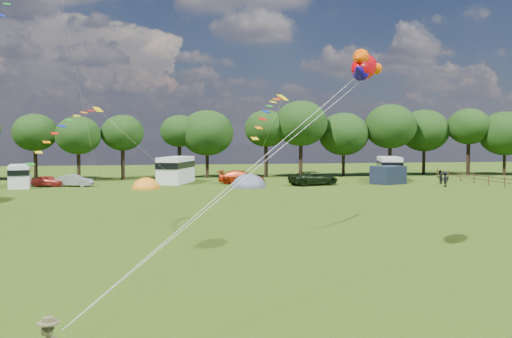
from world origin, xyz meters
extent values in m
plane|color=black|center=(0.00, 0.00, 0.00)|extent=(180.00, 180.00, 0.00)
cylinder|color=black|center=(-20.03, 56.31, 1.95)|extent=(0.47, 0.47, 3.90)
ellipsoid|color=black|center=(-20.03, 56.31, 6.00)|extent=(5.58, 5.58, 4.74)
cylinder|color=black|center=(-14.36, 53.27, 1.78)|extent=(0.44, 0.44, 3.56)
ellipsoid|color=black|center=(-14.36, 53.27, 5.64)|extent=(5.56, 5.56, 4.73)
cylinder|color=black|center=(-9.09, 54.23, 1.98)|extent=(0.47, 0.47, 3.95)
ellipsoid|color=black|center=(-9.09, 54.23, 5.95)|extent=(5.33, 5.33, 4.53)
cylinder|color=black|center=(-1.92, 56.03, 2.17)|extent=(0.50, 0.50, 4.33)
ellipsoid|color=black|center=(-1.92, 56.03, 6.19)|extent=(4.95, 4.95, 4.21)
cylinder|color=black|center=(1.70, 55.56, 1.66)|extent=(0.43, 0.43, 3.31)
ellipsoid|color=black|center=(1.70, 55.56, 5.95)|extent=(7.03, 7.03, 5.98)
cylinder|color=black|center=(9.66, 55.80, 2.18)|extent=(0.50, 0.50, 4.36)
ellipsoid|color=black|center=(9.66, 55.80, 6.56)|extent=(5.84, 5.84, 4.97)
cylinder|color=black|center=(14.25, 54.92, 2.27)|extent=(0.51, 0.51, 4.55)
ellipsoid|color=black|center=(14.25, 54.92, 7.23)|extent=(7.15, 7.15, 6.08)
cylinder|color=black|center=(20.49, 55.63, 1.61)|extent=(0.42, 0.42, 3.21)
ellipsoid|color=black|center=(20.49, 55.63, 5.80)|extent=(6.90, 6.90, 5.86)
cylinder|color=black|center=(26.98, 54.96, 2.09)|extent=(0.48, 0.48, 4.17)
ellipsoid|color=black|center=(26.98, 54.96, 6.86)|extent=(7.16, 7.16, 6.09)
cylinder|color=black|center=(32.97, 56.89, 1.83)|extent=(0.45, 0.45, 3.66)
ellipsoid|color=black|center=(32.97, 56.89, 6.31)|extent=(7.05, 7.05, 5.99)
cylinder|color=black|center=(38.41, 54.37, 2.32)|extent=(0.52, 0.52, 4.65)
ellipsoid|color=black|center=(38.41, 54.37, 6.88)|extent=(5.96, 5.96, 5.06)
cylinder|color=black|center=(43.16, 53.04, 1.59)|extent=(0.42, 0.42, 3.19)
ellipsoid|color=black|center=(43.16, 53.04, 5.89)|extent=(7.23, 7.23, 6.14)
cylinder|color=#472D19|center=(32.00, 36.00, 0.60)|extent=(0.12, 0.12, 1.20)
cylinder|color=#472D19|center=(32.00, 39.00, 0.60)|extent=(0.12, 0.12, 1.20)
cylinder|color=#472D19|center=(32.00, 37.50, 0.95)|extent=(0.08, 3.00, 0.08)
cylinder|color=#472D19|center=(32.00, 37.50, 0.55)|extent=(0.08, 3.00, 0.08)
cylinder|color=#472D19|center=(32.00, 42.00, 0.60)|extent=(0.12, 0.12, 1.20)
cylinder|color=#472D19|center=(32.00, 40.50, 0.95)|extent=(0.08, 3.00, 0.08)
cylinder|color=#472D19|center=(32.00, 40.50, 0.55)|extent=(0.08, 3.00, 0.08)
cylinder|color=#472D19|center=(32.00, 45.00, 0.60)|extent=(0.12, 0.12, 1.20)
cylinder|color=#472D19|center=(32.00, 43.50, 0.95)|extent=(0.08, 3.00, 0.08)
cylinder|color=#472D19|center=(32.00, 43.50, 0.55)|extent=(0.08, 3.00, 0.08)
cylinder|color=#472D19|center=(32.00, 48.00, 0.60)|extent=(0.12, 0.12, 1.20)
cylinder|color=#472D19|center=(32.00, 46.50, 0.95)|extent=(0.08, 3.00, 0.08)
cylinder|color=#472D19|center=(32.00, 46.50, 0.55)|extent=(0.08, 3.00, 0.08)
cylinder|color=#472D19|center=(32.00, 51.00, 0.60)|extent=(0.12, 0.12, 1.20)
cylinder|color=#472D19|center=(32.00, 49.50, 0.95)|extent=(0.08, 3.00, 0.08)
cylinder|color=#472D19|center=(32.00, 49.50, 0.55)|extent=(0.08, 3.00, 0.08)
imported|color=maroon|center=(-16.60, 45.85, 0.63)|extent=(4.06, 2.69, 1.26)
imported|color=gray|center=(-13.83, 45.40, 0.67)|extent=(4.00, 2.28, 1.33)
imported|color=#A02408|center=(4.79, 45.30, 0.78)|extent=(5.65, 4.13, 1.56)
imported|color=black|center=(12.62, 42.60, 0.78)|extent=(6.20, 3.88, 1.57)
cube|color=white|center=(-19.45, 45.24, 1.22)|extent=(2.84, 5.16, 2.45)
cube|color=black|center=(-19.45, 45.24, 1.72)|extent=(2.90, 5.27, 0.58)
cylinder|color=black|center=(-19.21, 43.72, 0.34)|extent=(0.72, 0.36, 0.69)
cylinder|color=black|center=(-19.70, 46.76, 0.34)|extent=(0.72, 0.36, 0.69)
cube|color=white|center=(-2.66, 47.95, 1.55)|extent=(4.71, 6.74, 3.10)
cube|color=black|center=(-2.66, 47.95, 2.18)|extent=(4.81, 6.87, 0.73)
cylinder|color=black|center=(-3.37, 46.13, 0.44)|extent=(0.93, 0.62, 0.87)
cylinder|color=black|center=(-1.95, 49.77, 0.44)|extent=(0.93, 0.62, 0.87)
cube|color=silver|center=(23.66, 47.27, 1.47)|extent=(4.04, 6.35, 2.94)
cube|color=black|center=(23.66, 47.27, 2.07)|extent=(4.12, 6.48, 0.70)
cylinder|color=black|center=(23.15, 45.48, 0.41)|extent=(0.88, 0.52, 0.83)
cylinder|color=black|center=(24.17, 49.05, 0.41)|extent=(0.88, 0.52, 0.83)
ellipsoid|color=orange|center=(-6.01, 41.31, 0.02)|extent=(2.89, 3.33, 2.38)
cylinder|color=orange|center=(-6.01, 41.31, 0.04)|extent=(3.04, 3.04, 0.08)
ellipsoid|color=#50586B|center=(4.99, 41.34, 0.02)|extent=(3.67, 4.22, 2.87)
cylinder|color=#50586B|center=(4.99, 41.34, 0.04)|extent=(3.86, 3.86, 0.08)
cube|color=#182132|center=(21.58, 42.73, 1.04)|extent=(4.14, 3.83, 2.08)
ellipsoid|color=#D10207|center=(4.62, 5.57, 8.78)|extent=(2.44, 3.04, 1.68)
ellipsoid|color=orange|center=(4.62, 5.57, 8.65)|extent=(1.51, 1.90, 0.92)
cone|color=#F75200|center=(3.96, 4.49, 9.05)|extent=(1.16, 1.26, 0.88)
cone|color=#1303A3|center=(3.96, 4.49, 8.52)|extent=(1.16, 1.26, 0.88)
cone|color=#1303A3|center=(4.67, 5.64, 9.33)|extent=(0.96, 0.91, 0.75)
sphere|color=white|center=(4.89, 6.58, 8.94)|extent=(0.28, 0.28, 0.28)
sphere|color=black|center=(4.89, 6.67, 8.94)|extent=(0.14, 0.14, 0.14)
cube|color=#198C1E|center=(-15.01, 23.00, 14.78)|extent=(0.49, 0.32, 0.15)
cube|color=#0C1EB2|center=(-15.28, 22.51, 13.87)|extent=(0.49, 0.32, 0.16)
cube|color=#FFC800|center=(-8.77, 21.01, 7.43)|extent=(0.75, 0.76, 0.36)
cube|color=red|center=(-9.18, 20.56, 7.32)|extent=(0.50, 0.54, 0.10)
cube|color=orange|center=(-9.58, 20.11, 7.17)|extent=(0.50, 0.54, 0.11)
cube|color=yellow|center=(-9.99, 19.66, 6.94)|extent=(0.50, 0.54, 0.12)
cube|color=#198C1E|center=(-10.39, 19.21, 6.63)|extent=(0.49, 0.53, 0.13)
cube|color=#0C1EB2|center=(-10.80, 18.76, 6.25)|extent=(0.49, 0.53, 0.14)
cube|color=red|center=(-11.20, 18.31, 5.78)|extent=(0.49, 0.53, 0.15)
cube|color=orange|center=(-11.61, 17.86, 5.23)|extent=(0.48, 0.52, 0.15)
cube|color=yellow|center=(-12.01, 17.41, 4.60)|extent=(0.48, 0.52, 0.16)
cube|color=#198C1E|center=(-12.42, 16.96, 3.89)|extent=(0.47, 0.52, 0.17)
cube|color=#F5F600|center=(3.01, 15.53, 8.01)|extent=(0.86, 0.86, 0.40)
cube|color=red|center=(2.70, 14.99, 7.94)|extent=(0.58, 0.61, 0.11)
cube|color=orange|center=(2.38, 14.45, 7.83)|extent=(0.58, 0.61, 0.12)
cube|color=yellow|center=(2.07, 13.91, 7.64)|extent=(0.58, 0.60, 0.14)
cube|color=#198C1E|center=(1.75, 13.37, 7.37)|extent=(0.57, 0.60, 0.15)
cube|color=#0C1EB2|center=(1.44, 12.83, 7.01)|extent=(0.57, 0.60, 0.16)
cube|color=red|center=(1.12, 12.29, 6.58)|extent=(0.57, 0.59, 0.17)
cube|color=orange|center=(0.81, 11.75, 6.07)|extent=(0.56, 0.59, 0.17)
cube|color=yellow|center=(0.49, 11.21, 5.48)|extent=(0.56, 0.59, 0.18)
imported|color=black|center=(27.33, 41.43, 0.83)|extent=(0.94, 0.83, 1.65)
imported|color=black|center=(26.18, 38.05, 0.86)|extent=(1.23, 0.91, 1.73)
camera|label=1|loc=(-4.78, -19.55, 5.67)|focal=40.00mm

